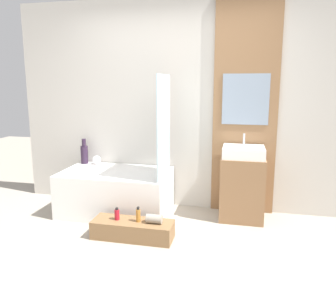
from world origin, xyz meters
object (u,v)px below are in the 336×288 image
object	(u,v)px
bottle_soap_primary	(117,214)
sink	(244,152)
vase_round_light	(97,160)
wooden_step_bench	(133,229)
bottle_soap_secondary	(138,215)
bathtub	(116,192)
vase_tall_dark	(84,153)

from	to	relation	value
bottle_soap_primary	sink	bearing A→B (deg)	31.11
vase_round_light	wooden_step_bench	bearing A→B (deg)	-48.54
vase_round_light	bottle_soap_secondary	distance (m)	1.27
bathtub	sink	xyz separation A→B (m)	(1.50, 0.15, 0.54)
bottle_soap_secondary	wooden_step_bench	bearing A→B (deg)	180.00
vase_round_light	bathtub	bearing A→B (deg)	-37.00
sink	bathtub	bearing A→B (deg)	-174.24
bottle_soap_secondary	vase_round_light	bearing A→B (deg)	133.65
bottle_soap_primary	vase_tall_dark	bearing A→B (deg)	131.43
sink	vase_tall_dark	bearing A→B (deg)	176.12
vase_tall_dark	vase_round_light	size ratio (longest dim) A/B	2.94
sink	vase_tall_dark	xyz separation A→B (m)	(-2.05, 0.14, -0.14)
sink	vase_round_light	bearing A→B (deg)	176.03
wooden_step_bench	vase_round_light	xyz separation A→B (m)	(-0.79, 0.89, 0.49)
wooden_step_bench	vase_tall_dark	xyz separation A→B (m)	(-0.96, 0.90, 0.57)
vase_tall_dark	vase_round_light	world-z (taller)	vase_tall_dark
wooden_step_bench	vase_round_light	distance (m)	1.28
vase_tall_dark	bottle_soap_secondary	world-z (taller)	vase_tall_dark
bathtub	vase_round_light	xyz separation A→B (m)	(-0.37, 0.28, 0.32)
vase_tall_dark	bottle_soap_secondary	bearing A→B (deg)	-41.30
sink	bottle_soap_primary	xyz separation A→B (m)	(-1.26, -0.76, -0.56)
vase_round_light	vase_tall_dark	bearing A→B (deg)	177.09
wooden_step_bench	bottle_soap_primary	distance (m)	0.22
wooden_step_bench	vase_tall_dark	size ratio (longest dim) A/B	2.53
bottle_soap_secondary	bathtub	bearing A→B (deg)	127.99
vase_round_light	bottle_soap_primary	xyz separation A→B (m)	(0.62, -0.89, -0.34)
bottle_soap_secondary	sink	bearing A→B (deg)	36.45
bathtub	vase_tall_dark	xyz separation A→B (m)	(-0.55, 0.29, 0.40)
vase_tall_dark	sink	bearing A→B (deg)	-3.88
sink	bottle_soap_secondary	xyz separation A→B (m)	(-1.03, -0.76, -0.55)
vase_tall_dark	vase_round_light	bearing A→B (deg)	-2.91
bottle_soap_primary	wooden_step_bench	bearing A→B (deg)	0.00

